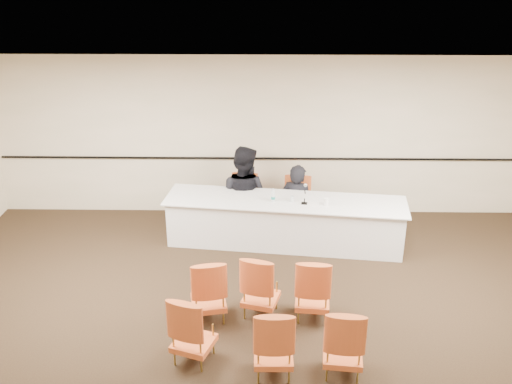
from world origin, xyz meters
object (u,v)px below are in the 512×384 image
at_px(aud_chair_front_left, 208,289).
at_px(aud_chair_front_mid, 261,285).
at_px(coffee_cup, 326,202).
at_px(water_bottle, 273,195).
at_px(aud_chair_back_left, 193,328).
at_px(panelist_main, 297,208).
at_px(panelist_second_chair, 243,202).
at_px(panel_table, 285,222).
at_px(drinking_glass, 292,199).
at_px(microphone, 305,196).
at_px(aud_chair_back_right, 344,340).
at_px(panelist_main_chair, 297,205).
at_px(aud_chair_front_right, 313,287).
at_px(aud_chair_back_mid, 274,340).
at_px(panelist_second, 243,198).

xyz_separation_m(aud_chair_front_left, aud_chair_front_mid, (0.71, 0.11, 0.00)).
bearing_deg(coffee_cup, water_bottle, 170.26).
distance_m(aud_chair_front_left, aud_chair_back_left, 0.87).
distance_m(panelist_main, panelist_second_chair, 0.97).
height_order(panel_table, aud_chair_front_mid, aud_chair_front_mid).
xyz_separation_m(panel_table, aud_chair_back_left, (-1.20, -3.05, 0.07)).
xyz_separation_m(panelist_second_chair, aud_chair_back_left, (-0.47, -3.73, 0.00)).
relative_size(panelist_main, drinking_glass, 16.74).
xyz_separation_m(microphone, water_bottle, (-0.51, 0.10, -0.04)).
relative_size(panel_table, water_bottle, 17.59).
bearing_deg(aud_chair_back_left, aud_chair_front_left, 102.51).
bearing_deg(panelist_second_chair, panelist_main, -0.00).
bearing_deg(panelist_main, microphone, 119.40).
bearing_deg(panelist_second_chair, aud_chair_back_right, -64.55).
relative_size(panelist_main_chair, aud_chair_front_mid, 1.00).
xyz_separation_m(panelist_main, panelist_main_chair, (0.00, 0.00, 0.08)).
height_order(panel_table, panelist_second_chair, panelist_second_chair).
bearing_deg(microphone, coffee_cup, -0.51).
distance_m(water_bottle, aud_chair_front_right, 2.20).
bearing_deg(aud_chair_back_right, panelist_second_chair, 114.65).
bearing_deg(aud_chair_back_mid, panel_table, 85.07).
distance_m(panelist_second, aud_chair_back_right, 4.15).
relative_size(coffee_cup, aud_chair_back_mid, 0.14).
xyz_separation_m(panelist_main, aud_chair_back_right, (0.37, -3.82, 0.08)).
distance_m(panelist_second, aud_chair_back_left, 3.76).
bearing_deg(drinking_glass, aud_chair_back_mid, -96.07).
height_order(panelist_main, aud_chair_front_left, panelist_main).
distance_m(aud_chair_front_right, aud_chair_back_mid, 1.27).
relative_size(panelist_main_chair, panelist_second, 0.48).
bearing_deg(aud_chair_front_right, panelist_second, 115.69).
relative_size(panelist_main_chair, water_bottle, 4.13).
distance_m(panelist_second_chair, drinking_glass, 1.18).
xyz_separation_m(panel_table, panelist_main_chair, (0.23, 0.57, 0.07)).
bearing_deg(panelist_second, aud_chair_back_right, 133.09).
bearing_deg(panelist_main_chair, panelist_second, 180.00).
height_order(drinking_glass, aud_chair_back_mid, aud_chair_back_mid).
bearing_deg(drinking_glass, panelist_second, 139.05).
xyz_separation_m(panelist_second, coffee_cup, (1.40, -0.88, 0.33)).
bearing_deg(panelist_second_chair, panel_table, -36.17).
relative_size(panel_table, drinking_glass, 40.50).
height_order(panelist_second, aud_chair_back_right, panelist_second).
xyz_separation_m(panelist_main, aud_chair_back_left, (-1.43, -3.62, 0.08)).
bearing_deg(aud_chair_back_right, aud_chair_front_mid, 135.97).
xyz_separation_m(aud_chair_front_left, aud_chair_back_left, (-0.10, -0.86, 0.00)).
height_order(water_bottle, aud_chair_front_left, water_bottle).
bearing_deg(water_bottle, panelist_second, 125.94).
xyz_separation_m(water_bottle, aud_chair_back_left, (-1.00, -3.00, -0.45)).
relative_size(panelist_second_chair, aud_chair_back_mid, 1.00).
bearing_deg(panelist_main_chair, aud_chair_back_mid, -89.97).
xyz_separation_m(aud_chair_front_right, aud_chair_back_left, (-1.52, -0.91, 0.00)).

